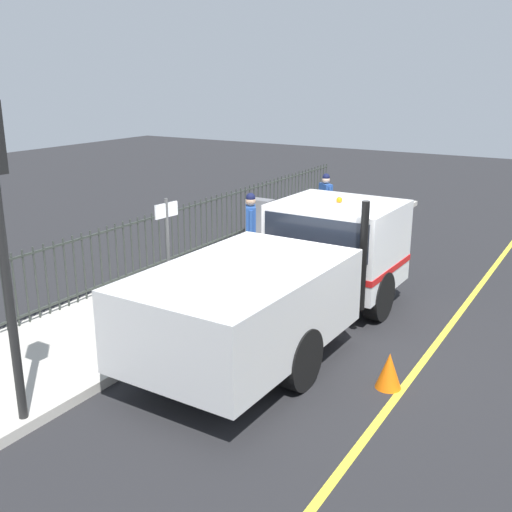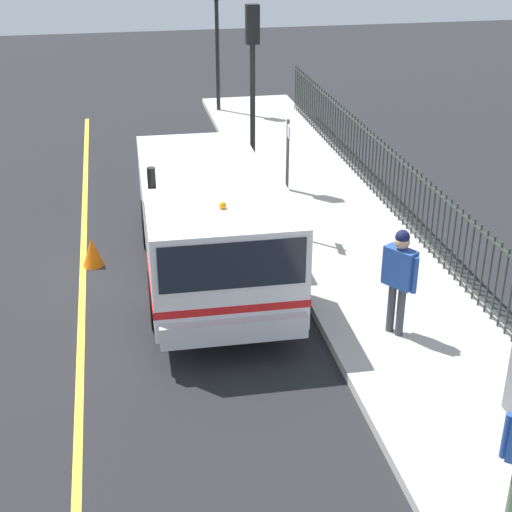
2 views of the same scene
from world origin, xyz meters
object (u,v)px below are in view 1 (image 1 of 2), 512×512
utility_cabinet (260,219)px  traffic_cone (389,371)px  work_truck (297,269)px  pedestrian_distant (326,196)px  worker_standing (251,222)px  street_sign (168,251)px

utility_cabinet → traffic_cone: 8.34m
work_truck → utility_cabinet: bearing=128.3°
pedestrian_distant → worker_standing: bearing=-52.3°
street_sign → traffic_cone: bearing=-174.8°
work_truck → utility_cabinet: size_ratio=5.96×
traffic_cone → street_sign: size_ratio=0.23×
worker_standing → pedestrian_distant: bearing=146.1°
worker_standing → traffic_cone: worker_standing is taller
worker_standing → street_sign: 4.13m
worker_standing → pedestrian_distant: 4.04m
utility_cabinet → street_sign: street_sign is taller
worker_standing → street_sign: size_ratio=0.74×
work_truck → worker_standing: 3.61m
work_truck → street_sign: bearing=-138.5°
pedestrian_distant → traffic_cone: 9.05m
street_sign → worker_standing: bearing=-78.4°
worker_standing → street_sign: bearing=-21.7°
worker_standing → traffic_cone: (-4.70, 3.67, -0.96)m
street_sign → work_truck: bearing=-139.6°
utility_cabinet → work_truck: bearing=127.2°
work_truck → street_sign: (1.73, 1.47, 0.45)m
street_sign → utility_cabinet: bearing=-72.9°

